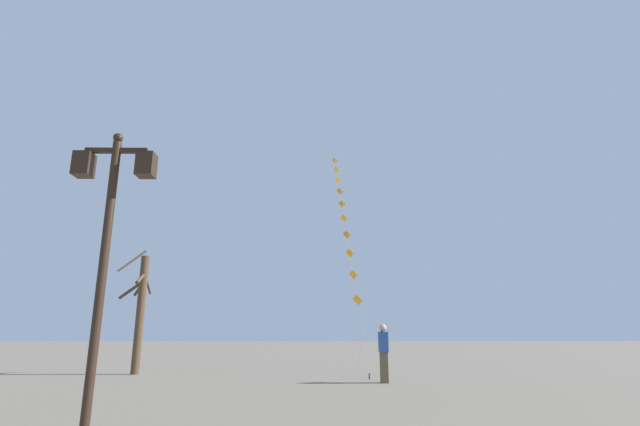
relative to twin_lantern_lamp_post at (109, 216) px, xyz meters
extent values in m
plane|color=#756B5B|center=(3.06, 12.82, -3.24)|extent=(160.00, 160.00, 0.00)
cylinder|color=black|center=(0.00, 0.00, -0.98)|extent=(0.14, 0.14, 4.51)
sphere|color=black|center=(0.00, 0.00, 1.35)|extent=(0.16, 0.16, 0.16)
cube|color=black|center=(0.00, 0.00, 1.12)|extent=(1.02, 0.08, 0.08)
cube|color=black|center=(-0.51, 0.00, 0.87)|extent=(0.28, 0.28, 0.40)
cube|color=beige|center=(-0.51, 0.00, 0.87)|extent=(0.19, 0.19, 0.30)
cube|color=black|center=(0.51, 0.00, 0.87)|extent=(0.28, 0.28, 0.40)
cube|color=beige|center=(0.51, 0.00, 0.87)|extent=(0.19, 0.19, 0.30)
cylinder|color=brown|center=(5.12, 8.63, -3.15)|extent=(0.06, 0.06, 0.18)
cylinder|color=silver|center=(5.09, 10.09, -1.78)|extent=(0.08, 2.94, 2.57)
cylinder|color=silver|center=(5.04, 12.22, 0.08)|extent=(0.05, 1.35, 1.18)
cylinder|color=silver|center=(5.01, 13.56, 1.24)|extent=(0.05, 1.35, 1.18)
cylinder|color=silver|center=(4.99, 14.89, 2.41)|extent=(0.05, 1.35, 1.18)
cylinder|color=silver|center=(4.96, 16.23, 3.58)|extent=(0.05, 1.35, 1.18)
cylinder|color=silver|center=(4.93, 17.57, 4.75)|extent=(0.05, 1.35, 1.18)
cylinder|color=silver|center=(4.90, 18.90, 5.91)|extent=(0.05, 1.35, 1.18)
cylinder|color=silver|center=(4.87, 20.24, 7.08)|extent=(0.05, 1.35, 1.18)
cylinder|color=silver|center=(4.84, 21.57, 8.25)|extent=(0.05, 1.35, 1.18)
cylinder|color=silver|center=(4.81, 22.91, 9.42)|extent=(0.05, 1.35, 1.18)
cube|color=orange|center=(5.06, 11.55, -0.51)|extent=(0.41, 0.04, 0.41)
cylinder|color=orange|center=(5.06, 11.55, -0.81)|extent=(0.02, 0.02, 0.26)
cube|color=orange|center=(5.03, 12.89, 0.66)|extent=(0.41, 0.04, 0.41)
cylinder|color=orange|center=(5.03, 12.89, 0.36)|extent=(0.02, 0.02, 0.27)
cube|color=orange|center=(5.00, 14.23, 1.83)|extent=(0.41, 0.04, 0.41)
cylinder|color=orange|center=(5.00, 14.23, 1.53)|extent=(0.02, 0.02, 0.26)
cube|color=orange|center=(4.97, 15.56, 3.00)|extent=(0.41, 0.02, 0.41)
cylinder|color=orange|center=(4.97, 15.56, 2.72)|extent=(0.02, 0.05, 0.20)
cube|color=orange|center=(4.94, 16.90, 4.16)|extent=(0.41, 0.05, 0.41)
cylinder|color=orange|center=(4.94, 16.90, 3.84)|extent=(0.02, 0.04, 0.30)
cube|color=orange|center=(4.91, 18.23, 5.33)|extent=(0.41, 0.06, 0.41)
cylinder|color=orange|center=(4.91, 18.23, 5.03)|extent=(0.02, 0.05, 0.25)
cube|color=orange|center=(4.88, 19.57, 6.50)|extent=(0.41, 0.02, 0.41)
cylinder|color=orange|center=(4.88, 19.57, 6.22)|extent=(0.02, 0.04, 0.22)
cube|color=orange|center=(4.86, 20.91, 7.66)|extent=(0.41, 0.10, 0.41)
cylinder|color=orange|center=(4.86, 20.91, 7.34)|extent=(0.03, 0.06, 0.31)
cube|color=orange|center=(4.83, 22.24, 8.83)|extent=(0.41, 0.07, 0.41)
cylinder|color=orange|center=(4.83, 22.24, 8.54)|extent=(0.02, 0.04, 0.25)
cube|color=orange|center=(4.80, 23.58, 10.00)|extent=(0.41, 0.04, 0.41)
cylinder|color=orange|center=(4.80, 23.58, 9.69)|extent=(0.02, 0.05, 0.28)
cube|color=brown|center=(5.43, 7.43, -2.79)|extent=(0.21, 0.31, 0.90)
cube|color=#264C8C|center=(5.43, 7.43, -2.06)|extent=(0.26, 0.39, 0.60)
sphere|color=tan|center=(5.43, 7.43, -1.64)|extent=(0.22, 0.22, 0.22)
cylinder|color=#264C8C|center=(5.42, 7.65, -1.89)|extent=(0.11, 0.39, 0.50)
cylinder|color=#4C3826|center=(-3.17, 10.65, -1.08)|extent=(0.30, 0.30, 4.32)
cylinder|color=#4C3826|center=(-3.56, 10.38, 0.86)|extent=(0.86, 0.63, 0.91)
cylinder|color=#4C3826|center=(-3.22, 11.23, 0.13)|extent=(0.19, 1.21, 0.81)
cylinder|color=#4C3826|center=(-3.58, 10.63, -0.20)|extent=(0.90, 0.15, 0.73)
cylinder|color=#4C3826|center=(-3.44, 11.00, -0.14)|extent=(0.65, 0.81, 0.50)
cylinder|color=#4C3826|center=(-3.09, 10.11, 0.16)|extent=(0.29, 1.14, 0.54)
camera|label=1|loc=(3.26, -7.31, -1.83)|focal=26.28mm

